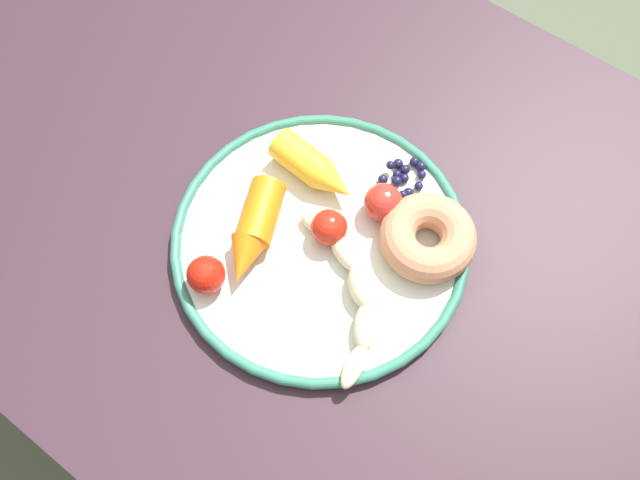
% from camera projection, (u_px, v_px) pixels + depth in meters
% --- Properties ---
extents(ground_plane, '(6.00, 6.00, 0.00)m').
position_uv_depth(ground_plane, '(314.00, 362.00, 1.46)').
color(ground_plane, '#4F5944').
extents(dining_table, '(1.11, 0.76, 0.75)m').
position_uv_depth(dining_table, '(311.00, 233.00, 0.87)').
color(dining_table, '#33212A').
rests_on(dining_table, ground_plane).
extents(plate, '(0.33, 0.33, 0.02)m').
position_uv_depth(plate, '(320.00, 241.00, 0.75)').
color(plate, silver).
rests_on(plate, dining_table).
extents(banana, '(0.16, 0.14, 0.03)m').
position_uv_depth(banana, '(353.00, 289.00, 0.71)').
color(banana, beige).
rests_on(banana, plate).
extents(carrot_orange, '(0.09, 0.13, 0.04)m').
position_uv_depth(carrot_orange, '(255.00, 233.00, 0.73)').
color(carrot_orange, orange).
rests_on(carrot_orange, plate).
extents(carrot_yellow, '(0.11, 0.05, 0.04)m').
position_uv_depth(carrot_yellow, '(314.00, 168.00, 0.76)').
color(carrot_yellow, yellow).
rests_on(carrot_yellow, plate).
extents(donut, '(0.13, 0.13, 0.04)m').
position_uv_depth(donut, '(428.00, 238.00, 0.72)').
color(donut, tan).
rests_on(donut, plate).
extents(blueberry_pile, '(0.05, 0.06, 0.02)m').
position_uv_depth(blueberry_pile, '(405.00, 175.00, 0.77)').
color(blueberry_pile, '#191638').
rests_on(blueberry_pile, plate).
extents(tomato_near, '(0.04, 0.04, 0.04)m').
position_uv_depth(tomato_near, '(329.00, 228.00, 0.73)').
color(tomato_near, red).
rests_on(tomato_near, plate).
extents(tomato_mid, '(0.04, 0.04, 0.04)m').
position_uv_depth(tomato_mid, '(383.00, 203.00, 0.74)').
color(tomato_mid, red).
rests_on(tomato_mid, plate).
extents(tomato_far, '(0.04, 0.04, 0.04)m').
position_uv_depth(tomato_far, '(206.00, 275.00, 0.70)').
color(tomato_far, red).
rests_on(tomato_far, plate).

